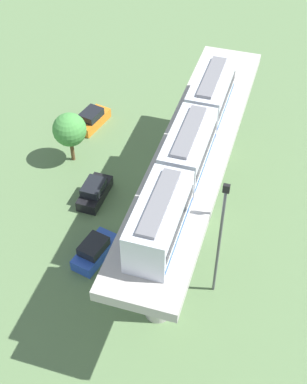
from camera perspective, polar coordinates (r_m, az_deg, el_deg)
The scene contains 8 objects.
ground_plane at distance 45.96m, azimuth 3.85°, elevation -3.11°, with size 120.00×120.00×0.00m, color #5B7A4C.
viaduct at distance 41.60m, azimuth 4.25°, elevation 2.68°, with size 5.20×28.85×8.29m.
train at distance 37.50m, azimuth 3.66°, elevation 4.50°, with size 2.64×20.50×3.24m.
parked_car_black at distance 47.58m, azimuth -6.23°, elevation 0.04°, with size 1.90×4.24×1.76m.
parked_car_orange at distance 55.65m, azimuth -6.48°, elevation 7.64°, with size 2.64×4.48×1.76m.
parked_car_blue at distance 43.08m, azimuth -6.22°, elevation -6.14°, with size 2.66×4.49×1.76m.
tree_near_viaduct at distance 49.95m, azimuth -8.84°, elevation 6.49°, with size 3.11×3.11×5.10m.
signal_post at distance 37.08m, azimuth 7.01°, elevation -4.75°, with size 0.44×0.28×10.89m.
Camera 1 is at (-6.16, 30.47, 33.86)m, focal length 50.65 mm.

